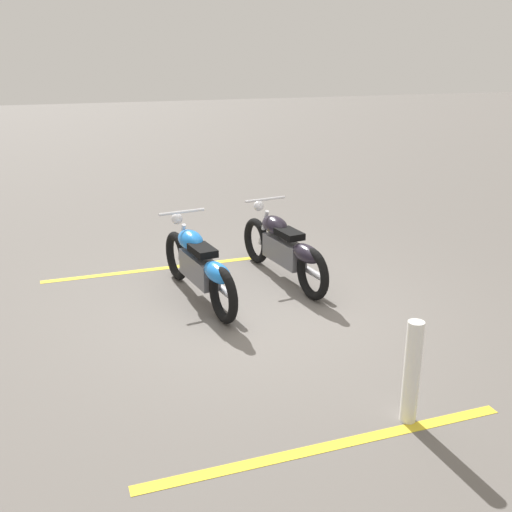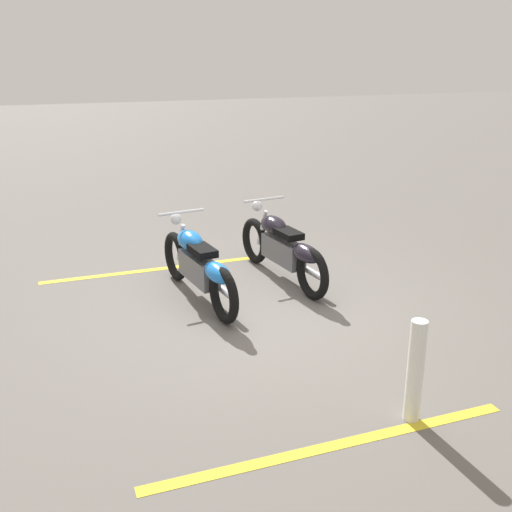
# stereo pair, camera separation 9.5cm
# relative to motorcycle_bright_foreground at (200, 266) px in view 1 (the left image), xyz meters

# --- Properties ---
(ground_plane) EXTENTS (60.00, 60.00, 0.00)m
(ground_plane) POSITION_rel_motorcycle_bright_foreground_xyz_m (0.52, 0.61, -0.46)
(ground_plane) COLOR #66605B
(motorcycle_bright_foreground) EXTENTS (2.22, 0.69, 1.04)m
(motorcycle_bright_foreground) POSITION_rel_motorcycle_bright_foreground_xyz_m (0.00, 0.00, 0.00)
(motorcycle_bright_foreground) COLOR black
(motorcycle_bright_foreground) RESTS_ON ground
(motorcycle_dark_foreground) EXTENTS (2.22, 0.69, 1.04)m
(motorcycle_dark_foreground) POSITION_rel_motorcycle_bright_foreground_xyz_m (-0.31, 1.25, 0.00)
(motorcycle_dark_foreground) COLOR black
(motorcycle_dark_foreground) RESTS_ON ground
(bollard_post) EXTENTS (0.14, 0.14, 0.93)m
(bollard_post) POSITION_rel_motorcycle_bright_foreground_xyz_m (3.12, 1.08, 0.00)
(bollard_post) COLOR white
(bollard_post) RESTS_ON ground
(parking_stripe_near) EXTENTS (0.19, 3.20, 0.01)m
(parking_stripe_near) POSITION_rel_motorcycle_bright_foreground_xyz_m (-1.30, -0.34, -0.46)
(parking_stripe_near) COLOR yellow
(parking_stripe_near) RESTS_ON ground
(parking_stripe_mid) EXTENTS (0.19, 3.20, 0.01)m
(parking_stripe_mid) POSITION_rel_motorcycle_bright_foreground_xyz_m (3.25, 0.30, -0.46)
(parking_stripe_mid) COLOR yellow
(parking_stripe_mid) RESTS_ON ground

